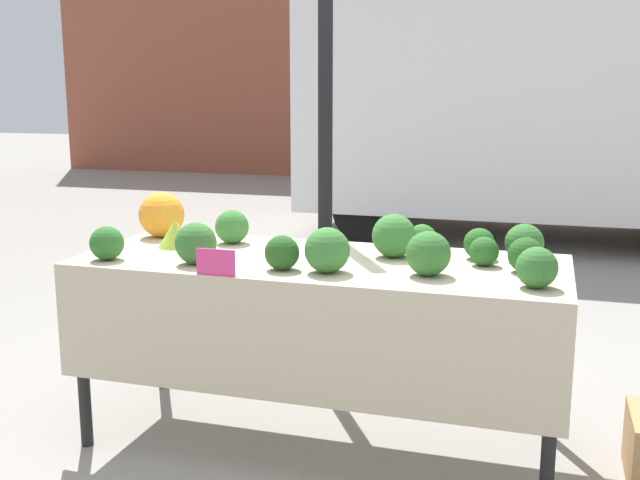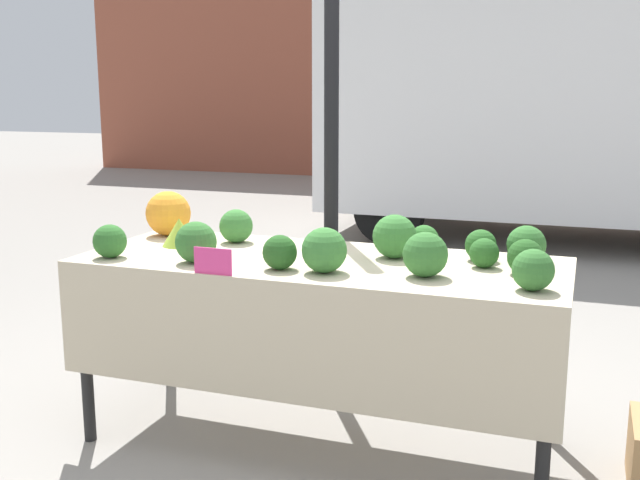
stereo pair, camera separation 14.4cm
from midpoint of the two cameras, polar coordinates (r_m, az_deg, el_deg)
The scene contains 21 objects.
ground_plane at distance 3.31m, azimuth -1.29°, elevation -14.98°, with size 40.00×40.00×0.00m, color gray.
building_facade at distance 12.82m, azimuth 13.22°, elevation 15.56°, with size 16.00×0.60×4.99m.
tent_pole at distance 3.58m, azimuth -0.76°, elevation 5.59°, with size 0.07×0.07×2.22m.
parked_truck at distance 7.93m, azimuth 15.03°, elevation 10.45°, with size 4.66×2.22×2.69m.
market_table at distance 3.01m, azimuth -1.72°, elevation -3.58°, with size 1.97×0.78×0.79m.
orange_cauliflower at distance 3.59m, azimuth -13.11°, elevation 1.89°, with size 0.21×0.21×0.21m.
romanesco_head at distance 3.34m, azimuth -12.19°, elevation 0.48°, with size 0.15×0.15×0.12m.
broccoli_head_0 at distance 3.08m, azimuth 14.02°, elevation -0.22°, with size 0.15×0.15×0.15m.
broccoli_head_1 at distance 2.67m, azimuth 14.72°, elevation -2.05°, with size 0.14×0.14×0.14m.
broccoli_head_2 at distance 2.80m, azimuth -0.92°, elevation -0.79°, with size 0.17×0.17×0.17m.
broccoli_head_3 at distance 3.00m, azimuth -10.81°, elevation -0.26°, with size 0.17×0.17×0.17m.
broccoli_head_4 at distance 2.86m, azimuth -4.36°, elevation -0.98°, with size 0.13×0.13×0.13m.
broccoli_head_5 at distance 3.16m, azimuth 6.50°, elevation 0.08°, with size 0.12×0.12×0.12m.
broccoli_head_6 at distance 2.78m, azimuth 6.78°, elevation -1.04°, with size 0.17×0.17×0.17m.
broccoli_head_7 at distance 3.16m, azimuth -17.20°, elevation -0.24°, with size 0.14×0.14×0.14m.
broccoli_head_8 at distance 2.90m, azimuth 14.03°, elevation -1.11°, with size 0.13×0.13×0.13m.
broccoli_head_9 at distance 2.97m, azimuth 11.04°, elevation -0.86°, with size 0.12×0.12×0.12m.
broccoli_head_10 at distance 3.07m, azimuth 4.31°, elevation 0.32°, with size 0.18×0.18×0.18m.
broccoli_head_11 at distance 3.38m, azimuth -7.94°, elevation 1.00°, with size 0.15×0.15×0.15m.
broccoli_head_12 at distance 3.09m, azimuth 10.73°, elevation -0.28°, with size 0.13×0.13×0.13m.
price_sign at distance 2.80m, azimuth -9.42°, elevation -1.70°, with size 0.15×0.01×0.10m.
Camera 1 is at (0.87, -2.84, 1.46)m, focal length 42.00 mm.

